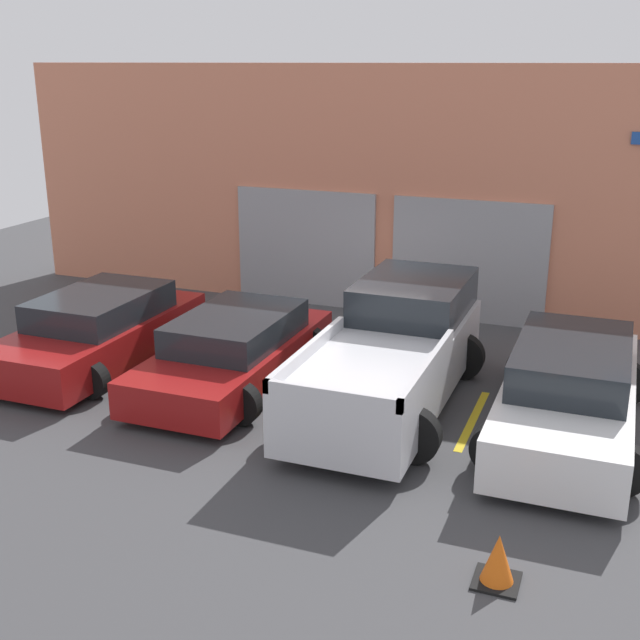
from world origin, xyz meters
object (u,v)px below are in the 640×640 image
Objects in this scene: pickup_truck at (394,352)px; sedan_white at (569,392)px; van_right at (100,330)px; sedan_side at (235,351)px; traffic_cone at (498,561)px.

sedan_white is at bearing -5.25° from pickup_truck.
pickup_truck is at bearing 2.66° from van_right.
traffic_cone is at bearing -37.95° from sedan_side.
van_right is at bearing 153.09° from traffic_cone.
sedan_white reaches higher than van_right.
sedan_white reaches higher than traffic_cone.
van_right is 7.86× the size of traffic_cone.
sedan_white is (2.62, -0.24, -0.16)m from pickup_truck.
pickup_truck is at bearing 5.25° from sedan_side.
pickup_truck is 1.18× the size of van_right.
sedan_side is at bearing -180.00° from sedan_white.
sedan_side is 2.62m from van_right.
sedan_white is 1.10× the size of van_right.
traffic_cone is at bearing -26.91° from van_right.
van_right is (-5.24, -0.24, -0.21)m from pickup_truck.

